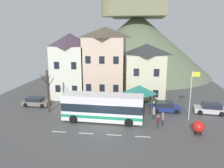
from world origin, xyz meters
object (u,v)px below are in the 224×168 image
at_px(parked_car_02, 210,109).
at_px(pedestrian_03, 136,109).
at_px(townhouse_01, 105,63).
at_px(flagpole, 191,92).
at_px(parked_car_01, 36,102).
at_px(hilltop_castle, 137,42).
at_px(bus_shelter, 139,90).
at_px(harbour_buoy, 199,127).
at_px(parked_car_00, 165,107).
at_px(bare_tree_00, 48,90).
at_px(townhouse_02, 146,72).
at_px(townhouse_00, 71,66).
at_px(pedestrian_02, 154,113).
at_px(public_bench, 148,104).
at_px(pedestrian_00, 158,121).
at_px(pedestrian_01, 163,118).
at_px(transit_bus, 103,108).

distance_m(parked_car_02, pedestrian_03, 10.03).
bearing_deg(pedestrian_03, townhouse_01, 123.21).
bearing_deg(flagpole, parked_car_01, 172.17).
bearing_deg(hilltop_castle, parked_car_02, -70.11).
height_order(parked_car_02, flagpole, flagpole).
xyz_separation_m(townhouse_01, bus_shelter, (5.60, -5.96, -2.75)).
bearing_deg(parked_car_01, harbour_buoy, -16.87).
distance_m(parked_car_00, bare_tree_00, 15.89).
xyz_separation_m(townhouse_01, townhouse_02, (6.55, -0.47, -1.29)).
bearing_deg(parked_car_02, townhouse_00, -8.80).
relative_size(townhouse_02, harbour_buoy, 5.89).
distance_m(townhouse_00, pedestrian_03, 14.02).
bearing_deg(pedestrian_02, townhouse_00, 146.39).
relative_size(bus_shelter, public_bench, 2.19).
bearing_deg(townhouse_02, public_bench, -85.14).
bearing_deg(parked_car_02, flagpole, 48.27).
relative_size(pedestrian_00, bare_tree_00, 0.26).
xyz_separation_m(bus_shelter, pedestrian_03, (-0.36, -2.05, -2.05)).
height_order(pedestrian_01, public_bench, pedestrian_01).
distance_m(transit_bus, flagpole, 10.76).
bearing_deg(pedestrian_00, parked_car_01, 161.44).
xyz_separation_m(townhouse_00, public_bench, (12.51, -3.90, -4.74)).
xyz_separation_m(transit_bus, bare_tree_00, (-7.69, 2.08, 1.37)).
distance_m(townhouse_00, bare_tree_00, 8.28).
height_order(pedestrian_00, pedestrian_01, pedestrian_01).
xyz_separation_m(townhouse_01, parked_car_01, (-9.36, -5.86, -5.09)).
xyz_separation_m(townhouse_02, public_bench, (0.32, -3.73, -3.96)).
height_order(transit_bus, bare_tree_00, bare_tree_00).
bearing_deg(pedestrian_03, pedestrian_02, -24.25).
xyz_separation_m(townhouse_00, parked_car_01, (-3.71, -5.56, -4.59)).
bearing_deg(townhouse_01, flagpole, -36.64).
height_order(parked_car_02, pedestrian_02, pedestrian_02).
height_order(transit_bus, flagpole, flagpole).
bearing_deg(bus_shelter, harbour_buoy, -46.93).
height_order(bus_shelter, pedestrian_01, bus_shelter).
relative_size(pedestrian_03, flagpole, 0.26).
distance_m(parked_car_01, flagpole, 21.55).
bearing_deg(townhouse_02, bare_tree_00, -148.92).
relative_size(parked_car_02, pedestrian_01, 2.59).
bearing_deg(harbour_buoy, parked_car_01, 162.20).
distance_m(parked_car_00, pedestrian_03, 4.45).
relative_size(townhouse_00, pedestrian_03, 6.57).
bearing_deg(harbour_buoy, parked_car_00, 112.00).
distance_m(transit_bus, pedestrian_00, 6.69).
distance_m(townhouse_01, parked_car_00, 12.01).
bearing_deg(townhouse_01, parked_car_02, -21.25).
distance_m(pedestrian_02, public_bench, 4.87).
relative_size(hilltop_castle, transit_bus, 3.78).
bearing_deg(parked_car_00, townhouse_01, 144.17).
relative_size(townhouse_02, flagpole, 1.46).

